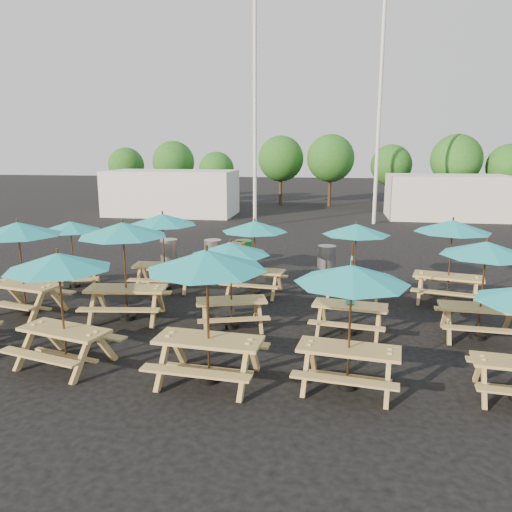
% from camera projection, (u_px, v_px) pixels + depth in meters
% --- Properties ---
extents(ground, '(120.00, 120.00, 0.00)m').
position_uv_depth(ground, '(247.00, 307.00, 13.47)').
color(ground, black).
rests_on(ground, ground).
extents(picnic_unit_1, '(2.53, 2.53, 2.43)m').
position_uv_depth(picnic_unit_1, '(18.00, 234.00, 12.48)').
color(picnic_unit_1, '#A48349').
rests_on(picnic_unit_1, ground).
extents(picnic_unit_2, '(2.28, 2.28, 2.07)m').
position_uv_depth(picnic_unit_2, '(71.00, 230.00, 15.07)').
color(picnic_unit_2, '#A48349').
rests_on(picnic_unit_2, ground).
extents(picnic_unit_3, '(2.45, 2.45, 2.31)m').
position_uv_depth(picnic_unit_3, '(59.00, 268.00, 9.47)').
color(picnic_unit_3, '#A48349').
rests_on(picnic_unit_3, ground).
extents(picnic_unit_4, '(2.42, 2.42, 2.49)m').
position_uv_depth(picnic_unit_4, '(123.00, 235.00, 12.09)').
color(picnic_unit_4, '#A48349').
rests_on(picnic_unit_4, ground).
extents(picnic_unit_5, '(2.17, 2.17, 2.33)m').
position_uv_depth(picnic_unit_5, '(163.00, 224.00, 14.77)').
color(picnic_unit_5, '#A48349').
rests_on(picnic_unit_5, ground).
extents(picnic_unit_6, '(2.35, 2.35, 2.50)m').
position_uv_depth(picnic_unit_6, '(207.00, 268.00, 8.78)').
color(picnic_unit_6, '#A48349').
rests_on(picnic_unit_6, ground).
extents(picnic_unit_7, '(2.30, 2.30, 2.11)m').
position_uv_depth(picnic_unit_7, '(231.00, 254.00, 11.58)').
color(picnic_unit_7, '#A48349').
rests_on(picnic_unit_7, ground).
extents(picnic_unit_8, '(2.12, 2.12, 2.19)m').
position_uv_depth(picnic_unit_8, '(255.00, 231.00, 14.31)').
color(picnic_unit_8, '#A48349').
rests_on(picnic_unit_8, ground).
extents(picnic_unit_9, '(2.24, 2.24, 2.29)m').
position_uv_depth(picnic_unit_9, '(352.00, 282.00, 8.56)').
color(picnic_unit_9, '#A48349').
rests_on(picnic_unit_9, ground).
extents(picnic_unit_10, '(1.87, 1.69, 2.14)m').
position_uv_depth(picnic_unit_10, '(350.00, 297.00, 11.38)').
color(picnic_unit_10, '#A48349').
rests_on(picnic_unit_10, ground).
extents(picnic_unit_11, '(2.14, 2.14, 2.17)m').
position_uv_depth(picnic_unit_11, '(356.00, 234.00, 13.89)').
color(picnic_unit_11, '#A48349').
rests_on(picnic_unit_11, ground).
extents(picnic_unit_13, '(2.09, 2.09, 2.25)m').
position_uv_depth(picnic_unit_13, '(486.00, 255.00, 10.88)').
color(picnic_unit_13, '#A48349').
rests_on(picnic_unit_13, ground).
extents(picnic_unit_14, '(2.46, 2.46, 2.34)m').
position_uv_depth(picnic_unit_14, '(452.00, 231.00, 13.46)').
color(picnic_unit_14, '#A48349').
rests_on(picnic_unit_14, ground).
extents(waste_bin_0, '(0.62, 0.62, 1.00)m').
position_uv_depth(waste_bin_0, '(169.00, 253.00, 18.02)').
color(waste_bin_0, gray).
rests_on(waste_bin_0, ground).
extents(waste_bin_1, '(0.62, 0.62, 1.00)m').
position_uv_depth(waste_bin_1, '(213.00, 254.00, 17.90)').
color(waste_bin_1, gray).
rests_on(waste_bin_1, ground).
extents(waste_bin_2, '(0.62, 0.62, 1.00)m').
position_uv_depth(waste_bin_2, '(236.00, 257.00, 17.37)').
color(waste_bin_2, '#CD400C').
rests_on(waste_bin_2, ground).
extents(waste_bin_3, '(0.62, 0.62, 1.00)m').
position_uv_depth(waste_bin_3, '(243.00, 254.00, 17.78)').
color(waste_bin_3, '#178023').
rests_on(waste_bin_3, ground).
extents(waste_bin_4, '(0.62, 0.62, 1.00)m').
position_uv_depth(waste_bin_4, '(327.00, 260.00, 16.84)').
color(waste_bin_4, gray).
rests_on(waste_bin_4, ground).
extents(mast_0, '(0.20, 0.20, 12.00)m').
position_uv_depth(mast_0, '(255.00, 113.00, 26.01)').
color(mast_0, silver).
rests_on(mast_0, ground).
extents(mast_1, '(0.20, 0.20, 12.00)m').
position_uv_depth(mast_1, '(379.00, 114.00, 26.96)').
color(mast_1, silver).
rests_on(mast_1, ground).
extents(event_tent_0, '(8.00, 4.00, 2.80)m').
position_uv_depth(event_tent_0, '(172.00, 193.00, 31.75)').
color(event_tent_0, silver).
rests_on(event_tent_0, ground).
extents(event_tent_1, '(7.00, 4.00, 2.60)m').
position_uv_depth(event_tent_1, '(447.00, 197.00, 30.18)').
color(event_tent_1, silver).
rests_on(event_tent_1, ground).
extents(tree_0, '(2.80, 2.80, 4.24)m').
position_uv_depth(tree_0, '(126.00, 165.00, 39.35)').
color(tree_0, '#382314').
rests_on(tree_0, ground).
extents(tree_1, '(3.11, 3.11, 4.72)m').
position_uv_depth(tree_1, '(173.00, 162.00, 37.33)').
color(tree_1, '#382314').
rests_on(tree_1, ground).
extents(tree_2, '(2.59, 2.59, 3.93)m').
position_uv_depth(tree_2, '(217.00, 170.00, 36.70)').
color(tree_2, '#382314').
rests_on(tree_2, ground).
extents(tree_3, '(3.36, 3.36, 5.09)m').
position_uv_depth(tree_3, '(281.00, 159.00, 36.87)').
color(tree_3, '#382314').
rests_on(tree_3, ground).
extents(tree_4, '(3.41, 3.41, 5.17)m').
position_uv_depth(tree_4, '(331.00, 158.00, 35.87)').
color(tree_4, '#382314').
rests_on(tree_4, ground).
extents(tree_5, '(2.94, 2.94, 4.45)m').
position_uv_depth(tree_5, '(391.00, 165.00, 35.72)').
color(tree_5, '#382314').
rests_on(tree_5, ground).
extents(tree_6, '(3.38, 3.38, 5.13)m').
position_uv_depth(tree_6, '(456.00, 160.00, 33.31)').
color(tree_6, '#382314').
rests_on(tree_6, ground).
extents(tree_7, '(2.95, 2.95, 4.48)m').
position_uv_depth(tree_7, '(509.00, 167.00, 32.92)').
color(tree_7, '#382314').
rests_on(tree_7, ground).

